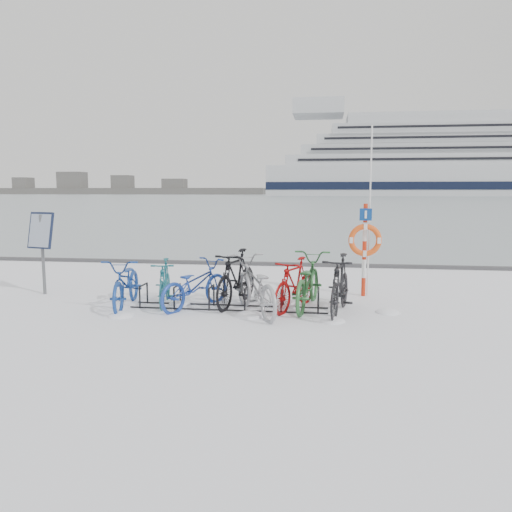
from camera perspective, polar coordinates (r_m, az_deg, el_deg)
The scene contains 17 objects.
ground at distance 10.20m, azimuth -3.11°, elevation -6.01°, with size 900.00×900.00×0.00m, color white.
ice_sheet at distance 164.76m, azimuth 7.10°, elevation 6.67°, with size 400.00×298.00×0.02m, color #A2AFB7.
quay_edge at distance 15.92m, azimuth 0.87°, elevation -0.89°, with size 400.00×0.25×0.10m, color #3F3F42.
bike_rack at distance 10.15m, azimuth -3.12°, elevation -5.02°, with size 4.00×0.48×0.46m.
info_board at distance 12.36m, azimuth -23.35°, elevation 2.18°, with size 0.67×0.37×1.89m.
lifebuoy_station at distance 11.38m, azimuth 12.37°, elevation 1.76°, with size 0.73×0.22×3.80m.
cruise_ferry at distance 214.62m, azimuth 20.47°, elevation 9.79°, with size 139.91×26.38×45.97m.
shoreline at distance 296.83m, azimuth -17.11°, elevation 7.30°, with size 180.00×12.00×9.50m.
bike_0 at distance 10.59m, azimuth -14.55°, elevation -2.78°, with size 0.71×2.03×1.07m, color navy.
bike_1 at distance 10.65m, azimuth -10.40°, elevation -2.83°, with size 0.46×1.64×0.98m, color #195E69.
bike_2 at distance 10.28m, azimuth -6.99°, elevation -3.06°, with size 0.67×1.92×1.01m, color #1C3B98.
bike_3 at distance 10.40m, azimuth -2.27°, elevation -2.37°, with size 0.56×1.99×1.19m, color black.
bike_4 at distance 9.70m, azimuth -0.14°, elevation -3.24°, with size 0.76×2.18×1.14m, color #95969B.
bike_5 at distance 10.09m, azimuth 4.47°, elevation -3.05°, with size 0.50×1.78×1.07m, color #940A0B.
bike_6 at distance 10.24m, azimuth 5.87°, elevation -2.71°, with size 0.76×2.17×1.14m, color #2D6934.
bike_7 at distance 9.83m, azimuth 9.57°, elevation -3.09°, with size 0.56×1.97×1.18m, color black.
snow_drifts at distance 9.88m, azimuth -0.15°, elevation -6.44°, with size 5.56×1.80×0.19m.
Camera 1 is at (1.87, -9.73, 2.39)m, focal length 35.00 mm.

